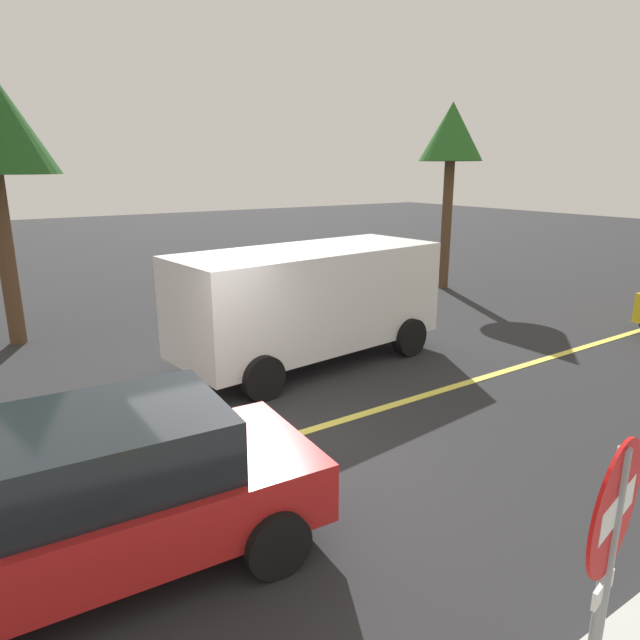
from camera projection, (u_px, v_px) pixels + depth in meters
name	position (u px, v px, depth m)	size (l,w,h in m)	color
ground_plane	(250.00, 449.00, 7.56)	(80.00, 80.00, 0.00)	#262628
lane_marking_centre	(414.00, 399.00, 9.18)	(28.00, 0.16, 0.01)	#E0D14C
stop_sign	(606.00, 567.00, 3.00)	(0.75, 0.18, 2.34)	gray
white_van	(308.00, 298.00, 10.64)	(5.37, 2.67, 2.20)	white
car_red_approaching	(98.00, 495.00, 5.10)	(4.32, 2.19, 1.54)	red
tree_left_verge	(451.00, 137.00, 16.52)	(1.88, 1.88, 5.51)	#513823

